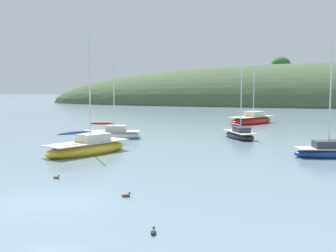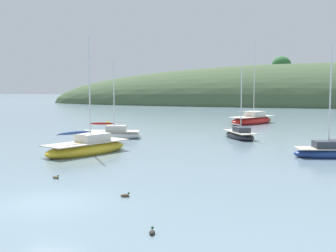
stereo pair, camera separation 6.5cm
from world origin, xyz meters
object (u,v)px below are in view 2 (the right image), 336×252
sailboat_orange_cutter (252,120)px  sailboat_teal_outer (332,152)px  duck_straggler (56,177)px  mooring_buoy_outer (108,123)px  sailboat_grey_yawl (87,148)px  duck_trailing (125,196)px  sailboat_red_portside (240,135)px  sailboat_cream_ketch (112,134)px  duck_lone_right (152,232)px

sailboat_orange_cutter → sailboat_teal_outer: sailboat_orange_cutter is taller
sailboat_teal_outer → duck_straggler: 17.19m
sailboat_orange_cutter → duck_straggler: (-7.79, -34.02, -0.38)m
sailboat_teal_outer → mooring_buoy_outer: sailboat_teal_outer is taller
sailboat_grey_yawl → sailboat_teal_outer: sailboat_grey_yawl is taller
mooring_buoy_outer → duck_trailing: (13.42, -32.01, -0.07)m
sailboat_red_portside → sailboat_cream_ketch: (-10.84, -2.46, 0.03)m
sailboat_grey_yawl → mooring_buoy_outer: size_ratio=15.05×
sailboat_red_portside → duck_lone_right: bearing=-91.6°
sailboat_teal_outer → mooring_buoy_outer: (-22.89, 19.42, -0.20)m
mooring_buoy_outer → duck_straggler: mooring_buoy_outer is taller
sailboat_cream_ketch → mooring_buoy_outer: size_ratio=12.88×
duck_trailing → sailboat_orange_cutter: bearing=84.8°
mooring_buoy_outer → duck_lone_right: mooring_buoy_outer is taller
sailboat_orange_cutter → sailboat_teal_outer: (6.17, -23.99, -0.11)m
sailboat_red_portside → duck_straggler: size_ratio=15.84×
sailboat_orange_cutter → duck_lone_right: (-1.01, -40.64, -0.38)m
duck_lone_right → sailboat_red_portside: bearing=88.4°
sailboat_orange_cutter → sailboat_cream_ketch: bearing=-122.0°
sailboat_orange_cutter → sailboat_cream_ketch: 21.00m
sailboat_grey_yawl → sailboat_red_portside: (9.29, 10.98, -0.08)m
sailboat_grey_yawl → sailboat_cream_ketch: sailboat_grey_yawl is taller
sailboat_grey_yawl → sailboat_cream_ketch: (-1.55, 8.52, -0.06)m
sailboat_red_portside → mooring_buoy_outer: (-16.43, 10.79, -0.19)m
duck_straggler → mooring_buoy_outer: bearing=106.9°
sailboat_teal_outer → sailboat_orange_cutter: bearing=104.4°
sailboat_teal_outer → duck_straggler: size_ratio=17.37×
sailboat_orange_cutter → duck_trailing: size_ratio=23.80×
mooring_buoy_outer → duck_straggler: 30.78m
sailboat_grey_yawl → sailboat_orange_cutter: 28.02m
sailboat_grey_yawl → duck_trailing: sailboat_grey_yawl is taller
sailboat_grey_yawl → sailboat_teal_outer: size_ratio=1.10×
sailboat_grey_yawl → duck_straggler: sailboat_grey_yawl is taller
mooring_buoy_outer → sailboat_grey_yawl: bearing=-71.8°
sailboat_teal_outer → duck_lone_right: bearing=-113.3°
sailboat_red_portside → sailboat_cream_ketch: size_ratio=0.96×
duck_lone_right → duck_straggler: bearing=135.7°
sailboat_grey_yawl → mooring_buoy_outer: sailboat_grey_yawl is taller
sailboat_orange_cutter → duck_trailing: sailboat_orange_cutter is taller
duck_straggler → sailboat_cream_ketch: bearing=101.6°
duck_lone_right → sailboat_orange_cutter: bearing=88.6°
sailboat_grey_yawl → mooring_buoy_outer: (-7.14, 21.77, -0.28)m
sailboat_grey_yawl → sailboat_cream_ketch: size_ratio=1.17×
sailboat_cream_ketch → sailboat_teal_outer: bearing=-19.7°
sailboat_grey_yawl → sailboat_orange_cutter: bearing=70.0°
mooring_buoy_outer → duck_lone_right: size_ratio=1.27×
sailboat_cream_ketch → sailboat_grey_yawl: bearing=-79.7°
sailboat_grey_yawl → duck_straggler: size_ratio=19.19×
sailboat_red_portside → sailboat_teal_outer: (6.46, -8.63, 0.01)m
sailboat_red_portside → duck_trailing: bearing=-98.1°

